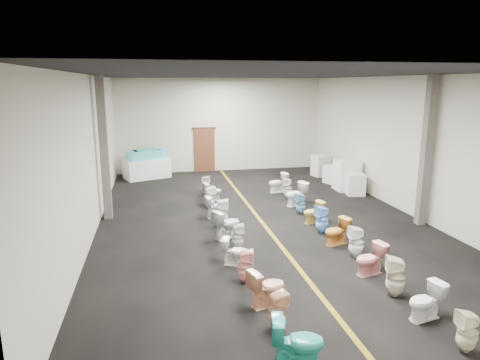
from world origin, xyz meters
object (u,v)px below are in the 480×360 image
(toilet_right_1, at_px, (426,301))
(toilet_right_4, at_px, (356,242))
(appliance_crate_b, at_px, (347,175))
(toilet_left_11, at_px, (205,185))
(toilet_right_5, at_px, (337,231))
(toilet_right_8, at_px, (301,204))
(appliance_crate_c, at_px, (334,174))
(toilet_left_8, at_px, (216,207))
(appliance_crate_a, at_px, (355,184))
(toilet_right_6, at_px, (322,219))
(toilet_left_5, at_px, (238,237))
(toilet_right_2, at_px, (396,277))
(toilet_right_3, at_px, (370,259))
(display_table, at_px, (147,169))
(toilet_right_7, at_px, (313,212))
(toilet_left_9, at_px, (210,197))
(toilet_left_3, at_px, (245,266))
(toilet_right_9, at_px, (296,194))
(toilet_left_2, at_px, (267,287))
(bathtub, at_px, (146,155))
(toilet_right_10, at_px, (288,188))
(toilet_left_7, at_px, (222,213))
(toilet_left_4, at_px, (236,252))
(toilet_left_10, at_px, (212,192))
(toilet_left_1, at_px, (277,311))
(toilet_right_0, at_px, (467,332))
(toilet_right_11, at_px, (278,183))
(appliance_crate_d, at_px, (321,166))
(toilet_left_0, at_px, (297,342))

(toilet_right_1, bearing_deg, toilet_right_4, 166.08)
(appliance_crate_b, xyz_separation_m, toilet_left_11, (-5.72, 0.44, -0.25))
(toilet_right_5, xyz_separation_m, toilet_right_8, (-0.03, 2.82, -0.01))
(appliance_crate_c, xyz_separation_m, toilet_left_8, (-5.73, -3.84, -0.03))
(appliance_crate_a, distance_m, toilet_right_6, 4.86)
(toilet_right_4, distance_m, toilet_right_8, 3.76)
(toilet_left_5, relative_size, toilet_right_2, 0.81)
(toilet_left_8, bearing_deg, toilet_right_3, -155.27)
(display_table, height_order, appliance_crate_b, appliance_crate_b)
(toilet_right_2, height_order, toilet_right_7, toilet_right_2)
(display_table, xyz_separation_m, toilet_right_4, (5.20, -10.43, -0.03))
(toilet_left_9, height_order, toilet_right_4, toilet_right_4)
(toilet_left_3, relative_size, toilet_right_9, 0.90)
(toilet_left_2, bearing_deg, toilet_right_2, -110.15)
(toilet_left_3, distance_m, toilet_right_3, 2.87)
(bathtub, xyz_separation_m, toilet_left_2, (2.40, -12.27, -0.69))
(toilet_right_7, distance_m, toilet_right_10, 2.95)
(toilet_right_7, bearing_deg, toilet_right_8, 169.89)
(toilet_left_7, bearing_deg, toilet_right_9, -47.71)
(bathtub, distance_m, toilet_left_9, 5.88)
(appliance_crate_a, xyz_separation_m, toilet_right_6, (-2.94, -3.87, -0.01))
(toilet_left_4, distance_m, toilet_left_10, 5.77)
(appliance_crate_b, height_order, toilet_left_1, appliance_crate_b)
(toilet_right_7, bearing_deg, display_table, -160.61)
(appliance_crate_b, xyz_separation_m, toilet_right_7, (-2.84, -3.72, -0.27))
(toilet_left_10, bearing_deg, toilet_right_0, 177.55)
(display_table, bearing_deg, toilet_right_11, -36.09)
(toilet_left_10, bearing_deg, appliance_crate_d, -77.06)
(toilet_right_3, bearing_deg, toilet_left_11, -173.44)
(toilet_left_9, xyz_separation_m, toilet_right_11, (2.95, 1.68, 0.00))
(toilet_left_1, xyz_separation_m, toilet_left_10, (0.04, 8.64, -0.00))
(toilet_left_1, relative_size, toilet_left_9, 0.93)
(toilet_left_10, bearing_deg, toilet_right_6, -165.33)
(appliance_crate_c, distance_m, toilet_left_9, 6.43)
(appliance_crate_d, xyz_separation_m, toilet_left_1, (-5.62, -12.00, -0.13))
(toilet_left_10, xyz_separation_m, toilet_right_3, (2.66, -6.89, 0.01))
(bathtub, xyz_separation_m, toilet_left_8, (2.25, -6.51, -0.71))
(toilet_left_7, height_order, toilet_left_11, toilet_left_7)
(toilet_left_3, bearing_deg, toilet_left_8, 12.24)
(toilet_left_2, relative_size, toilet_left_11, 1.04)
(toilet_right_3, bearing_deg, toilet_left_1, -70.06)
(appliance_crate_b, height_order, toilet_left_10, appliance_crate_b)
(toilet_left_3, bearing_deg, appliance_crate_d, -16.96)
(toilet_right_2, bearing_deg, toilet_right_4, -164.29)
(toilet_left_7, height_order, toilet_right_11, toilet_left_7)
(toilet_right_6, distance_m, toilet_right_11, 4.84)
(appliance_crate_a, xyz_separation_m, toilet_left_9, (-5.81, -0.71, -0.03))
(toilet_left_0, bearing_deg, appliance_crate_d, -11.11)
(appliance_crate_a, distance_m, toilet_left_8, 6.01)
(toilet_right_4, bearing_deg, appliance_crate_d, 165.70)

